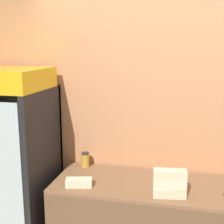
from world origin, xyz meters
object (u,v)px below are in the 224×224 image
object	(u,v)px
sandwich_stack_top	(170,175)
sandwich_stack_middle	(170,183)
beverage_cooler	(12,157)
sandwich_flat_left	(79,183)
sandwich_stack_bottom	(169,192)
condiment_jar	(85,160)

from	to	relation	value
sandwich_stack_top	sandwich_stack_middle	bearing A→B (deg)	180.00
beverage_cooler	sandwich_stack_middle	distance (m)	1.48
beverage_cooler	sandwich_flat_left	distance (m)	0.75
sandwich_stack_bottom	sandwich_stack_top	bearing A→B (deg)	0.00
beverage_cooler	sandwich_stack_bottom	xyz separation A→B (m)	(1.46, -0.21, -0.09)
sandwich_flat_left	condiment_jar	size ratio (longest dim) A/B	1.62
sandwich_stack_middle	sandwich_stack_top	bearing A→B (deg)	0.00
beverage_cooler	sandwich_flat_left	world-z (taller)	beverage_cooler
sandwich_stack_middle	beverage_cooler	bearing A→B (deg)	172.01
beverage_cooler	condiment_jar	world-z (taller)	beverage_cooler
beverage_cooler	sandwich_stack_top	xyz separation A→B (m)	(1.46, -0.21, 0.06)
beverage_cooler	sandwich_stack_middle	world-z (taller)	beverage_cooler
sandwich_stack_middle	condiment_jar	distance (m)	0.93
condiment_jar	sandwich_stack_bottom	bearing A→B (deg)	-27.88
beverage_cooler	sandwich_stack_middle	xyz separation A→B (m)	(1.46, -0.21, -0.01)
sandwich_stack_middle	sandwich_flat_left	distance (m)	0.75
condiment_jar	sandwich_stack_top	bearing A→B (deg)	-27.88
sandwich_flat_left	condiment_jar	distance (m)	0.43
sandwich_stack_middle	sandwich_flat_left	bearing A→B (deg)	178.60
sandwich_stack_top	sandwich_flat_left	distance (m)	0.76
sandwich_stack_bottom	sandwich_stack_top	size ratio (longest dim) A/B	1.01
sandwich_stack_bottom	condiment_jar	distance (m)	0.93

